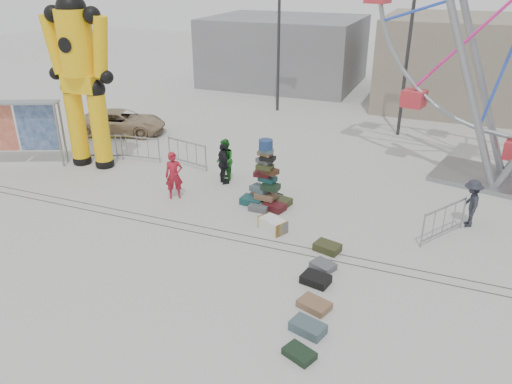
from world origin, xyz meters
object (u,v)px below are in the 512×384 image
at_px(suitcase_tower, 266,187).
at_px(crash_test_dummy, 80,69).
at_px(lamp_post_left, 280,29).
at_px(barricade_dummy_b, 137,148).
at_px(pedestrian_black, 223,164).
at_px(pedestrian_green, 225,160).
at_px(banner_scaffold, 14,118).
at_px(steamer_trunk, 273,225).
at_px(barricade_wheel_front, 444,222).
at_px(pedestrian_red, 174,175).
at_px(barricade_dummy_c, 187,154).
at_px(lamp_post_right, 411,41).
at_px(barricade_dummy_a, 99,147).
at_px(parked_suv, 122,122).
at_px(pedestrian_grey, 471,203).

height_order(suitcase_tower, crash_test_dummy, crash_test_dummy).
distance_m(lamp_post_left, suitcase_tower, 12.86).
bearing_deg(barricade_dummy_b, pedestrian_black, -16.75).
relative_size(lamp_post_left, pedestrian_green, 4.86).
xyz_separation_m(suitcase_tower, banner_scaffold, (-10.81, -0.18, 1.34)).
bearing_deg(suitcase_tower, steamer_trunk, -53.80).
bearing_deg(crash_test_dummy, steamer_trunk, -18.53).
bearing_deg(pedestrian_green, barricade_wheel_front, 48.17).
xyz_separation_m(steamer_trunk, pedestrian_red, (-4.09, 0.98, 0.66)).
distance_m(barricade_dummy_c, pedestrian_green, 2.24).
xyz_separation_m(lamp_post_right, barricade_dummy_a, (-11.54, -8.22, -3.93)).
height_order(barricade_dummy_b, pedestrian_red, pedestrian_red).
relative_size(barricade_dummy_c, pedestrian_red, 1.16).
relative_size(lamp_post_left, barricade_dummy_a, 4.00).
bearing_deg(parked_suv, pedestrian_red, -148.24).
relative_size(steamer_trunk, barricade_dummy_a, 0.43).
bearing_deg(pedestrian_red, barricade_dummy_a, 123.08).
relative_size(barricade_dummy_a, pedestrian_black, 1.25).
height_order(pedestrian_red, pedestrian_green, pedestrian_red).
bearing_deg(parked_suv, lamp_post_right, -85.60).
bearing_deg(steamer_trunk, pedestrian_green, 162.36).
bearing_deg(crash_test_dummy, banner_scaffold, -162.46).
height_order(suitcase_tower, pedestrian_red, suitcase_tower).
xyz_separation_m(lamp_post_right, pedestrian_red, (-6.57, -10.39, -3.62)).
relative_size(barricade_dummy_a, barricade_dummy_c, 1.00).
bearing_deg(suitcase_tower, pedestrian_grey, 17.32).
bearing_deg(parked_suv, steamer_trunk, -138.82).
bearing_deg(pedestrian_grey, steamer_trunk, -74.34).
xyz_separation_m(barricade_wheel_front, parked_suv, (-15.25, 4.98, 0.03)).
bearing_deg(parked_suv, pedestrian_green, -131.92).
bearing_deg(barricade_wheel_front, pedestrian_red, 126.11).
bearing_deg(parked_suv, barricade_dummy_c, -133.97).
relative_size(barricade_dummy_c, barricade_wheel_front, 1.00).
distance_m(barricade_dummy_a, barricade_wheel_front, 14.12).
bearing_deg(pedestrian_black, barricade_dummy_c, 18.44).
bearing_deg(banner_scaffold, steamer_trunk, -30.49).
height_order(steamer_trunk, pedestrian_green, pedestrian_green).
distance_m(suitcase_tower, pedestrian_grey, 6.64).
height_order(lamp_post_left, suitcase_tower, lamp_post_left).
relative_size(suitcase_tower, pedestrian_grey, 1.53).
bearing_deg(pedestrian_grey, parked_suv, -112.95).
height_order(pedestrian_green, pedestrian_black, pedestrian_green).
height_order(steamer_trunk, pedestrian_black, pedestrian_black).
distance_m(crash_test_dummy, steamer_trunk, 9.97).
relative_size(lamp_post_right, barricade_wheel_front, 4.00).
relative_size(banner_scaffold, parked_suv, 0.87).
bearing_deg(barricade_dummy_c, parked_suv, 165.41).
bearing_deg(barricade_dummy_c, banner_scaffold, -146.97).
bearing_deg(barricade_dummy_c, lamp_post_left, 98.92).
bearing_deg(barricade_dummy_c, pedestrian_red, -56.42).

